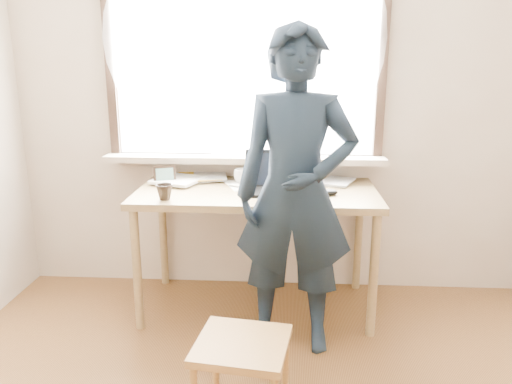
# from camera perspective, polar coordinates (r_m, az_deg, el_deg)

# --- Properties ---
(room_shell) EXTENTS (3.52, 4.02, 2.61)m
(room_shell) POSITION_cam_1_polar(r_m,az_deg,el_deg) (1.55, -0.27, 17.61)
(room_shell) COLOR #BDAD98
(room_shell) RESTS_ON ground
(desk) EXTENTS (1.47, 0.74, 0.79)m
(desk) POSITION_cam_1_polar(r_m,az_deg,el_deg) (3.09, 0.11, -1.20)
(desk) COLOR olive
(desk) RESTS_ON ground
(laptop) EXTENTS (0.36, 0.30, 0.24)m
(laptop) POSITION_cam_1_polar(r_m,az_deg,el_deg) (3.03, 1.88, 1.14)
(laptop) COLOR black
(laptop) RESTS_ON desk
(mug_white) EXTENTS (0.17, 0.17, 0.10)m
(mug_white) POSITION_cam_1_polar(r_m,az_deg,el_deg) (3.21, -1.44, 1.77)
(mug_white) COLOR white
(mug_white) RESTS_ON desk
(mug_dark) EXTENTS (0.10, 0.10, 0.09)m
(mug_dark) POSITION_cam_1_polar(r_m,az_deg,el_deg) (2.89, -10.42, 0.00)
(mug_dark) COLOR black
(mug_dark) RESTS_ON desk
(mouse) EXTENTS (0.09, 0.06, 0.04)m
(mouse) POSITION_cam_1_polar(r_m,az_deg,el_deg) (2.98, 8.45, -0.02)
(mouse) COLOR black
(mouse) RESTS_ON desk
(desk_clutter) EXTENTS (0.75, 0.55, 0.03)m
(desk_clutter) POSITION_cam_1_polar(r_m,az_deg,el_deg) (3.30, -5.09, 1.55)
(desk_clutter) COLOR brown
(desk_clutter) RESTS_ON desk
(book_a) EXTENTS (0.27, 0.33, 0.03)m
(book_a) POSITION_cam_1_polar(r_m,az_deg,el_deg) (3.38, -7.19, 1.73)
(book_a) COLOR white
(book_a) RESTS_ON desk
(book_b) EXTENTS (0.26, 0.30, 0.02)m
(book_b) POSITION_cam_1_polar(r_m,az_deg,el_deg) (3.30, 7.76, 1.32)
(book_b) COLOR white
(book_b) RESTS_ON desk
(picture_frame) EXTENTS (0.14, 0.07, 0.11)m
(picture_frame) POSITION_cam_1_polar(r_m,az_deg,el_deg) (3.25, -10.41, 1.81)
(picture_frame) COLOR black
(picture_frame) RESTS_ON desk
(work_chair) EXTENTS (0.44, 0.42, 0.40)m
(work_chair) POSITION_cam_1_polar(r_m,az_deg,el_deg) (2.26, -1.60, -18.06)
(work_chair) COLOR olive
(work_chair) RESTS_ON ground
(person) EXTENTS (0.67, 0.46, 1.75)m
(person) POSITION_cam_1_polar(r_m,az_deg,el_deg) (2.66, 4.54, -0.16)
(person) COLOR black
(person) RESTS_ON ground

